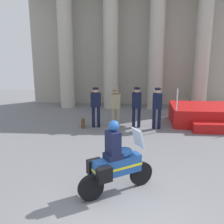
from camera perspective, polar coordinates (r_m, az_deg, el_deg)
colonnade_backdrop at (r=15.62m, az=4.16°, el=14.82°), size 10.83×1.59×7.34m
reviewing_stand at (r=13.43m, az=17.88°, el=-0.65°), size 3.10×2.38×1.68m
officer_in_row_0 at (r=12.23m, az=-3.13°, el=1.52°), size 0.40×0.25×1.67m
officer_in_row_1 at (r=12.12m, az=0.70°, el=1.31°), size 0.40×0.25×1.64m
officer_in_row_2 at (r=12.23m, az=4.74°, el=1.49°), size 0.40×0.25×1.68m
officer_in_row_3 at (r=12.13m, az=8.64°, el=1.31°), size 0.40×0.25×1.70m
motorcycle_with_rider at (r=7.36m, az=0.53°, el=-9.85°), size 1.81×1.28×1.90m
briefcase_on_ground at (r=12.45m, az=-5.58°, el=-2.15°), size 0.10×0.32×0.36m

